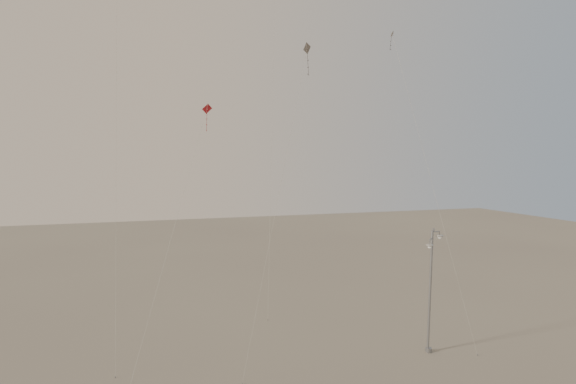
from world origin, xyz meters
name	(u,v)px	position (x,y,z in m)	size (l,w,h in m)	color
ground	(326,377)	(0.00, 0.00, 0.00)	(160.00, 160.00, 0.00)	gray
street_lamp	(431,287)	(8.36, 1.25, 4.69)	(1.53, 0.84, 8.79)	gray
kite_1	(296,109)	(-0.25, 5.36, 17.12)	(6.46, 6.28, 22.14)	#302B28
kite_3	(192,164)	(-7.49, 5.69, 13.23)	(6.90, 15.52, 17.75)	maroon
kite_4	(413,113)	(10.13, 6.63, 17.29)	(1.73, 9.95, 24.51)	#302B28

